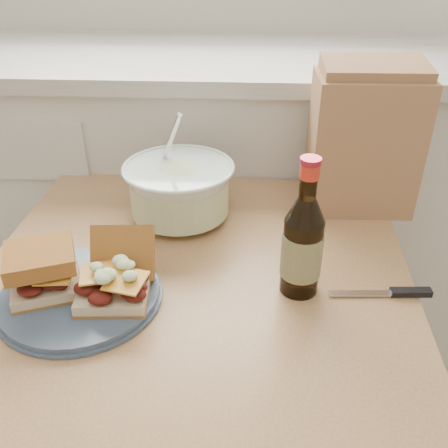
{
  "coord_description": "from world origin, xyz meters",
  "views": [
    {
      "loc": [
        0.19,
        0.22,
        1.27
      ],
      "look_at": [
        0.15,
        1.04,
        0.77
      ],
      "focal_mm": 40.0,
      "sensor_mm": 36.0,
      "label": 1
    }
  ],
  "objects_px": {
    "beer_bottle": "(302,244)",
    "paper_bag": "(363,144)",
    "coleslaw_bowl": "(180,192)",
    "plate": "(81,295)",
    "dining_table": "(196,311)"
  },
  "relations": [
    {
      "from": "beer_bottle",
      "to": "paper_bag",
      "type": "distance_m",
      "value": 0.37
    },
    {
      "from": "coleslaw_bowl",
      "to": "beer_bottle",
      "type": "bearing_deg",
      "value": -44.85
    },
    {
      "from": "coleslaw_bowl",
      "to": "beer_bottle",
      "type": "relative_size",
      "value": 0.94
    },
    {
      "from": "plate",
      "to": "beer_bottle",
      "type": "xyz_separation_m",
      "value": [
        0.39,
        0.05,
        0.09
      ]
    },
    {
      "from": "beer_bottle",
      "to": "coleslaw_bowl",
      "type": "bearing_deg",
      "value": 136.49
    },
    {
      "from": "dining_table",
      "to": "beer_bottle",
      "type": "relative_size",
      "value": 3.27
    },
    {
      "from": "dining_table",
      "to": "beer_bottle",
      "type": "bearing_deg",
      "value": -9.95
    },
    {
      "from": "dining_table",
      "to": "coleslaw_bowl",
      "type": "distance_m",
      "value": 0.27
    },
    {
      "from": "beer_bottle",
      "to": "paper_bag",
      "type": "bearing_deg",
      "value": 65.82
    },
    {
      "from": "coleslaw_bowl",
      "to": "plate",
      "type": "bearing_deg",
      "value": -115.57
    },
    {
      "from": "coleslaw_bowl",
      "to": "paper_bag",
      "type": "distance_m",
      "value": 0.42
    },
    {
      "from": "dining_table",
      "to": "paper_bag",
      "type": "distance_m",
      "value": 0.52
    },
    {
      "from": "plate",
      "to": "coleslaw_bowl",
      "type": "relative_size",
      "value": 1.15
    },
    {
      "from": "coleslaw_bowl",
      "to": "paper_bag",
      "type": "xyz_separation_m",
      "value": [
        0.4,
        0.08,
        0.09
      ]
    },
    {
      "from": "dining_table",
      "to": "beer_bottle",
      "type": "height_order",
      "value": "beer_bottle"
    }
  ]
}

